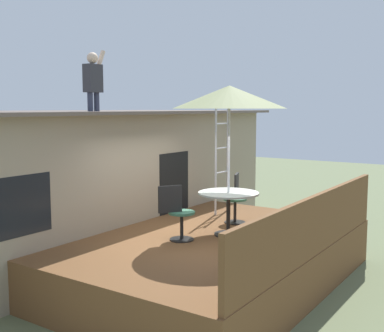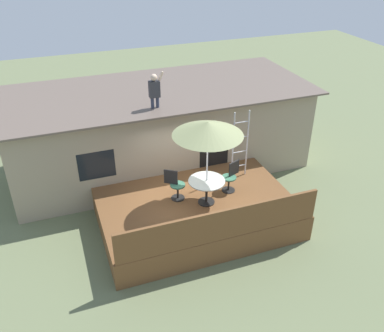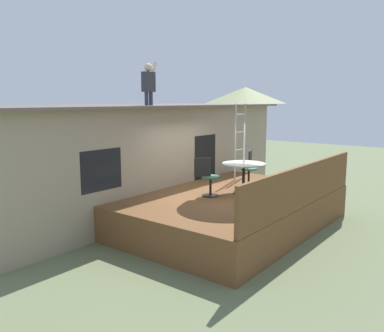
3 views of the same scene
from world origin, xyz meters
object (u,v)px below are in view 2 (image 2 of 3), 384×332
Objects in this scene: step_ladder at (240,145)px; patio_chair_right at (231,177)px; patio_umbrella at (208,129)px; person_figure at (155,89)px; patio_chair_left at (175,185)px; patio_table at (207,185)px.

step_ladder is 1.09m from patio_chair_right.
person_figure reaches higher than patio_umbrella.
patio_umbrella is 2.10m from patio_chair_left.
patio_table is 1.13× the size of patio_chair_left.
person_figure is at bearing 107.36° from patio_table.
patio_umbrella is 2.76× the size of patio_chair_right.
patio_chair_right is (-0.59, -0.66, -0.64)m from step_ladder.
patio_umbrella is 1.15× the size of step_ladder.
patio_table is 0.41× the size of patio_umbrella.
patio_table is 0.94× the size of person_figure.
step_ladder reaches higher than patio_chair_right.
patio_table is 1.13× the size of patio_chair_right.
patio_chair_left is (-0.76, 0.52, -1.89)m from patio_umbrella.
step_ladder is at bearing -31.11° from person_figure.
person_figure is 1.21× the size of patio_chair_right.
step_ladder is 3.09m from person_figure.
patio_umbrella is 2.21m from step_ladder.
patio_umbrella reaches higher than patio_chair_left.
patio_chair_left is at bearing 145.88° from patio_table.
person_figure is at bearing 107.36° from patio_umbrella.
patio_chair_right is at bearing 22.01° from patio_table.
person_figure is at bearing -72.48° from patio_chair_right.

